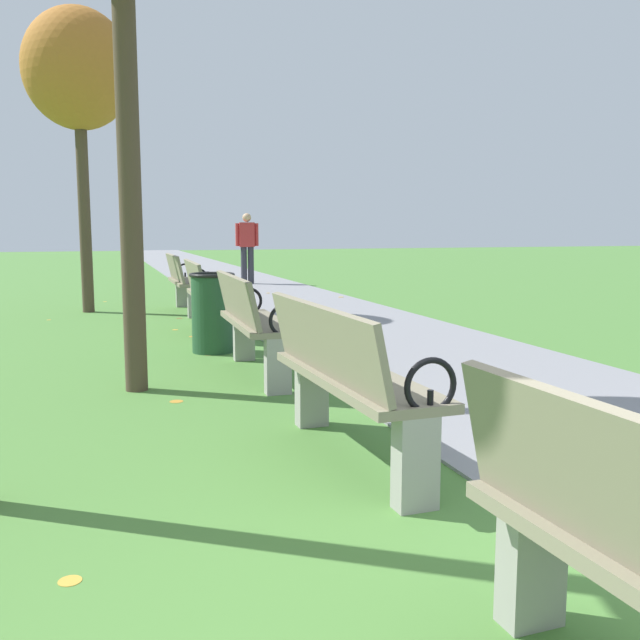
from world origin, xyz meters
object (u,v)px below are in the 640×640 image
object	(u,v)px
park_bench_3	(253,322)
park_bench_5	(184,281)
park_bench_2	(346,377)
park_bench_4	(207,294)
trash_bin	(213,312)
pedestrian_walking	(247,244)
tree_3	(78,72)

from	to	relation	value
park_bench_3	park_bench_5	size ratio (longest dim) A/B	1.01
park_bench_2	park_bench_3	bearing A→B (deg)	90.00
park_bench_4	trash_bin	xyz separation A→B (m)	(-0.15, -1.37, -0.06)
park_bench_4	trash_bin	world-z (taller)	park_bench_4
park_bench_3	park_bench_5	distance (m)	4.95
park_bench_3	park_bench_4	distance (m)	2.67
park_bench_4	pedestrian_walking	bearing A→B (deg)	74.17
trash_bin	tree_3	bearing A→B (deg)	107.34
park_bench_5	tree_3	xyz separation A→B (m)	(-1.43, 0.47, 3.14)
tree_3	trash_bin	bearing A→B (deg)	-72.66
pedestrian_walking	trash_bin	world-z (taller)	pedestrian_walking
park_bench_5	pedestrian_walking	bearing A→B (deg)	67.50
park_bench_3	park_bench_5	xyz separation A→B (m)	(-0.00, 4.95, 0.00)
park_bench_2	pedestrian_walking	size ratio (longest dim) A/B	1.00
tree_3	pedestrian_walking	xyz separation A→B (m)	(3.48, 4.47, -2.70)
park_bench_2	tree_3	xyz separation A→B (m)	(-1.43, 7.84, 3.14)
pedestrian_walking	trash_bin	bearing A→B (deg)	-104.33
park_bench_2	park_bench_5	size ratio (longest dim) A/B	1.01
park_bench_3	pedestrian_walking	xyz separation A→B (m)	(2.05, 9.90, 0.44)
park_bench_3	park_bench_4	world-z (taller)	same
park_bench_5	park_bench_4	bearing A→B (deg)	-90.00
park_bench_4	park_bench_5	size ratio (longest dim) A/B	1.01
park_bench_4	park_bench_5	distance (m)	2.28
park_bench_4	park_bench_3	bearing A→B (deg)	-90.00
tree_3	pedestrian_walking	bearing A→B (deg)	52.10
park_bench_2	tree_3	world-z (taller)	tree_3
park_bench_2	tree_3	distance (m)	8.57
park_bench_4	trash_bin	bearing A→B (deg)	-96.15
park_bench_2	park_bench_3	size ratio (longest dim) A/B	1.00
tree_3	park_bench_4	bearing A→B (deg)	-62.50
park_bench_3	pedestrian_walking	bearing A→B (deg)	78.30
park_bench_3	park_bench_4	xyz separation A→B (m)	(0.00, 2.67, 0.00)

